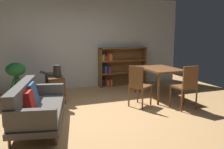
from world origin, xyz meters
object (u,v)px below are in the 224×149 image
potted_floor_plant (16,75)px  dining_chair_near (139,84)px  dining_chair_far (186,85)px  fabric_couch (35,106)px  bookshelf (119,67)px  desk_speaker (57,71)px  dining_table (159,71)px  media_console (55,88)px  open_laptop (50,74)px

potted_floor_plant → dining_chair_near: bearing=-29.4°
dining_chair_far → potted_floor_plant: bearing=150.3°
fabric_couch → bookshelf: bearing=43.8°
desk_speaker → bookshelf: bearing=30.8°
dining_table → dining_chair_near: size_ratio=1.36×
fabric_couch → desk_speaker: (0.59, 1.32, 0.39)m
fabric_couch → dining_chair_far: bearing=-3.2°
potted_floor_plant → dining_table: size_ratio=0.74×
desk_speaker → potted_floor_plant: (-0.92, 0.47, -0.11)m
media_console → dining_table: bearing=-15.8°
media_console → open_laptop: (-0.10, 0.15, 0.33)m
dining_table → desk_speaker: bearing=170.0°
open_laptop → desk_speaker: desk_speaker is taller
open_laptop → dining_chair_far: bearing=-35.8°
open_laptop → dining_table: 2.76m
fabric_couch → open_laptop: 1.82m
media_console → potted_floor_plant: bearing=167.6°
desk_speaker → dining_chair_far: 2.95m
media_console → desk_speaker: bearing=-82.0°
potted_floor_plant → bookshelf: size_ratio=0.61×
desk_speaker → bookshelf: 2.44m
dining_table → bookshelf: 1.74m
fabric_couch → dining_table: 3.22m
media_console → bookshelf: size_ratio=0.67×
open_laptop → bookshelf: (2.23, 0.82, -0.05)m
fabric_couch → dining_table: size_ratio=1.53×
bookshelf → potted_floor_plant: bearing=-165.5°
fabric_couch → media_console: size_ratio=1.91×
open_laptop → dining_chair_near: 2.27m
dining_table → dining_chair_near: 1.01m
fabric_couch → open_laptop: (0.45, 1.74, 0.27)m
open_laptop → dining_chair_far: (2.66, -1.92, -0.09)m
dining_chair_near → dining_chair_far: 1.02m
dining_chair_far → open_laptop: bearing=144.2°
fabric_couch → dining_chair_near: (2.24, 0.35, 0.15)m
media_console → desk_speaker: (0.04, -0.28, 0.45)m
desk_speaker → dining_table: (2.49, -0.44, -0.07)m
bookshelf → dining_chair_near: bearing=-101.3°
open_laptop → desk_speaker: size_ratio=1.61×
fabric_couch → potted_floor_plant: (-0.33, 1.79, 0.28)m
desk_speaker → potted_floor_plant: 1.04m
open_laptop → media_console: bearing=-56.8°
media_console → dining_table: dining_table is taller
open_laptop → desk_speaker: (0.14, -0.42, 0.12)m
desk_speaker → fabric_couch: bearing=-114.0°
bookshelf → dining_chair_far: bearing=-81.0°
media_console → desk_speaker: size_ratio=3.60×
open_laptop → potted_floor_plant: size_ratio=0.49×
dining_table → dining_chair_far: (0.04, -1.06, -0.14)m
open_laptop → bookshelf: bearing=20.3°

